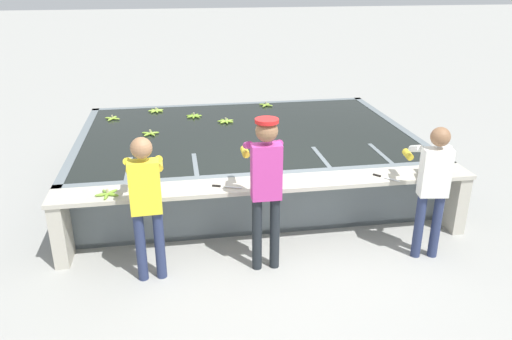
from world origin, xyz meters
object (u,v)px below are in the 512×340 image
banana_bunch_floating_2 (266,105)px  banana_bunch_floating_3 (156,111)px  banana_bunch_floating_0 (112,118)px  banana_bunch_floating_1 (150,133)px  knife_0 (382,177)px  banana_bunch_ledge_0 (108,194)px  worker_2 (433,181)px  worker_0 (146,196)px  banana_bunch_floating_5 (194,116)px  worker_1 (266,179)px  banana_bunch_floating_4 (226,121)px  knife_1 (222,186)px

banana_bunch_floating_2 → banana_bunch_floating_3: (-1.99, -0.07, -0.00)m
banana_bunch_floating_0 → banana_bunch_floating_3: (0.71, 0.38, -0.00)m
banana_bunch_floating_1 → banana_bunch_floating_3: same height
banana_bunch_floating_1 → knife_0: bearing=-37.8°
banana_bunch_ledge_0 → knife_0: size_ratio=0.97×
worker_2 → banana_bunch_floating_0: (-3.86, 3.61, -0.11)m
banana_bunch_floating_2 → banana_bunch_ledge_0: (-2.46, -3.56, 0.00)m
worker_0 → banana_bunch_ledge_0: (-0.45, 0.43, -0.13)m
banana_bunch_floating_0 → banana_bunch_floating_5: size_ratio=0.96×
worker_0 → worker_1: worker_1 is taller
banana_bunch_floating_4 → banana_bunch_floating_5: 0.64m
banana_bunch_floating_1 → banana_bunch_ledge_0: banana_bunch_ledge_0 is taller
banana_bunch_floating_2 → banana_bunch_ledge_0: bearing=-124.6°
banana_bunch_floating_1 → banana_bunch_floating_2: same height
banana_bunch_floating_2 → worker_0: bearing=-116.8°
banana_bunch_ledge_0 → knife_1: 1.28m
worker_0 → knife_1: bearing=28.1°
worker_2 → banana_bunch_ledge_0: bearing=172.2°
worker_0 → banana_bunch_floating_5: worker_0 is taller
banana_bunch_floating_0 → banana_bunch_floating_3: bearing=27.7°
worker_1 → banana_bunch_floating_4: worker_1 is taller
banana_bunch_floating_4 → banana_bunch_floating_5: same height
worker_2 → banana_bunch_floating_1: size_ratio=5.75×
banana_bunch_floating_5 → knife_1: (0.17, -3.01, -0.01)m
banana_bunch_floating_2 → banana_bunch_floating_1: bearing=-146.0°
banana_bunch_floating_0 → worker_1: bearing=-61.0°
worker_0 → banana_bunch_floating_3: bearing=89.7°
banana_bunch_floating_2 → knife_0: size_ratio=0.88×
worker_2 → banana_bunch_floating_2: worker_2 is taller
knife_0 → banana_bunch_floating_3: bearing=128.2°
worker_0 → banana_bunch_floating_3: 3.92m
banana_bunch_floating_4 → banana_bunch_floating_5: bearing=141.7°
banana_bunch_floating_2 → knife_1: bearing=-108.3°
worker_2 → banana_bunch_floating_4: (-2.00, 3.13, -0.11)m
knife_0 → banana_bunch_floating_0: bearing=138.0°
worker_1 → banana_bunch_floating_3: worker_1 is taller
worker_0 → worker_2: (3.17, -0.07, -0.03)m
banana_bunch_ledge_0 → banana_bunch_floating_0: bearing=94.6°
banana_bunch_floating_4 → knife_0: (1.61, -2.65, -0.01)m
banana_bunch_floating_0 → banana_bunch_floating_1: same height
worker_2 → banana_bunch_floating_4: worker_2 is taller
worker_2 → banana_bunch_floating_3: size_ratio=5.66×
worker_0 → worker_2: worker_0 is taller
worker_1 → banana_bunch_floating_2: size_ratio=7.07×
banana_bunch_floating_2 → banana_bunch_ledge_0: size_ratio=0.90×
banana_bunch_floating_0 → banana_bunch_floating_2: same height
banana_bunch_floating_3 → knife_0: 4.46m
banana_bunch_floating_2 → banana_bunch_floating_0: bearing=-170.7°
knife_1 → banana_bunch_ledge_0: bearing=-179.2°
banana_bunch_floating_1 → knife_1: size_ratio=0.82×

